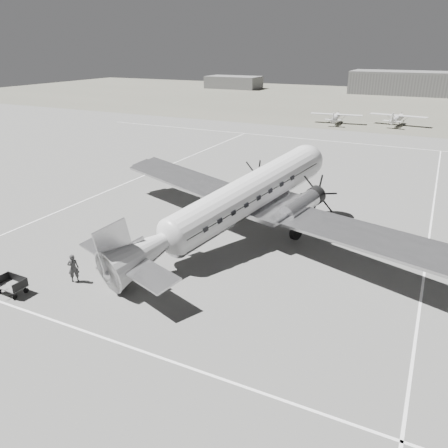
{
  "coord_description": "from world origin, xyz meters",
  "views": [
    {
      "loc": [
        11.32,
        -27.68,
        13.71
      ],
      "look_at": [
        -1.05,
        -2.47,
        2.2
      ],
      "focal_mm": 35.0,
      "sensor_mm": 36.0,
      "label": 1
    }
  ],
  "objects": [
    {
      "name": "taxi_line_near",
      "position": [
        0.0,
        -14.0,
        0.01
      ],
      "size": [
        60.0,
        0.15,
        0.01
      ],
      "primitive_type": "cube",
      "color": "white",
      "rests_on": "ground"
    },
    {
      "name": "shed_secondary",
      "position": [
        -55.0,
        115.0,
        2.0
      ],
      "size": [
        18.0,
        10.0,
        4.0
      ],
      "primitive_type": "cube",
      "color": "slate",
      "rests_on": "ground"
    },
    {
      "name": "ramp_agent",
      "position": [
        -6.36,
        -6.75,
        0.86
      ],
      "size": [
        0.67,
        0.85,
        1.72
      ],
      "primitive_type": "imported",
      "rotation": [
        0.0,
        0.0,
        1.59
      ],
      "color": "silver",
      "rests_on": "ground"
    },
    {
      "name": "ground",
      "position": [
        0.0,
        0.0,
        0.0
      ],
      "size": [
        260.0,
        260.0,
        0.0
      ],
      "primitive_type": "plane",
      "color": "slate",
      "rests_on": "ground"
    },
    {
      "name": "taxi_line_horizon",
      "position": [
        0.0,
        40.0,
        0.01
      ],
      "size": [
        90.0,
        0.15,
        0.01
      ],
      "primitive_type": "cube",
      "color": "white",
      "rests_on": "ground"
    },
    {
      "name": "dc3_airliner",
      "position": [
        -1.05,
        -0.47,
        3.02
      ],
      "size": [
        37.31,
        31.49,
        6.04
      ],
      "primitive_type": null,
      "rotation": [
        0.0,
        0.0,
        -0.35
      ],
      "color": "#B8B8BB",
      "rests_on": "ground"
    },
    {
      "name": "taxi_line_right",
      "position": [
        12.0,
        0.0,
        0.01
      ],
      "size": [
        0.15,
        80.0,
        0.01
      ],
      "primitive_type": "cube",
      "color": "white",
      "rests_on": "ground"
    },
    {
      "name": "taxi_line_left",
      "position": [
        -18.0,
        10.0,
        0.01
      ],
      "size": [
        0.15,
        60.0,
        0.01
      ],
      "primitive_type": "cube",
      "color": "white",
      "rests_on": "ground"
    },
    {
      "name": "passenger",
      "position": [
        -5.24,
        -3.66,
        0.91
      ],
      "size": [
        0.76,
        0.99,
        1.82
      ],
      "primitive_type": "imported",
      "rotation": [
        0.0,
        0.0,
        1.35
      ],
      "color": "silver",
      "rests_on": "ground"
    },
    {
      "name": "ground_crew",
      "position": [
        -7.64,
        -10.28,
        0.93
      ],
      "size": [
        0.81,
        0.78,
        1.86
      ],
      "primitive_type": "imported",
      "rotation": [
        0.0,
        0.0,
        3.84
      ],
      "color": "#2F2F2F",
      "rests_on": "ground"
    },
    {
      "name": "light_plane_right",
      "position": [
        4.0,
        59.52,
        1.07
      ],
      "size": [
        11.2,
        9.51,
        2.13
      ],
      "primitive_type": null,
      "rotation": [
        0.0,
        0.0,
        -0.12
      ],
      "color": "silver",
      "rests_on": "ground"
    },
    {
      "name": "light_plane_left",
      "position": [
        -6.6,
        56.67,
        1.0
      ],
      "size": [
        10.35,
        8.71,
        2.0
      ],
      "primitive_type": null,
      "rotation": [
        0.0,
        0.0,
        0.1
      ],
      "color": "silver",
      "rests_on": "ground"
    },
    {
      "name": "baggage_cart_far",
      "position": [
        -9.96,
        -12.99,
        0.51
      ],
      "size": [
        1.84,
        1.33,
        1.02
      ],
      "primitive_type": null,
      "rotation": [
        0.0,
        0.0,
        -0.03
      ],
      "color": "slate",
      "rests_on": "ground"
    },
    {
      "name": "grass_infield",
      "position": [
        0.0,
        95.0,
        0.0
      ],
      "size": [
        260.0,
        90.0,
        0.01
      ],
      "primitive_type": "cube",
      "color": "#5E5D4F",
      "rests_on": "ground"
    },
    {
      "name": "hangar_main",
      "position": [
        5.0,
        120.0,
        3.3
      ],
      "size": [
        42.0,
        14.0,
        6.6
      ],
      "color": "slate",
      "rests_on": "ground"
    },
    {
      "name": "baggage_cart_near",
      "position": [
        -6.21,
        -6.35,
        0.49
      ],
      "size": [
        1.87,
        1.43,
        0.98
      ],
      "primitive_type": null,
      "rotation": [
        0.0,
        0.0,
        -0.13
      ],
      "color": "slate",
      "rests_on": "ground"
    }
  ]
}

